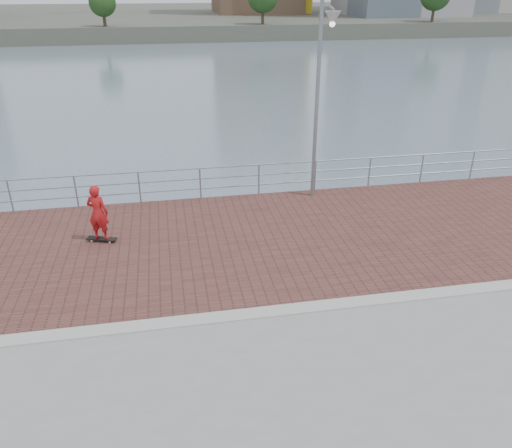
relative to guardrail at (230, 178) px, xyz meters
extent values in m
plane|color=slate|center=(0.00, -7.00, -2.69)|extent=(400.00, 400.00, 0.00)
cube|color=brown|center=(0.00, -3.40, -0.68)|extent=(40.00, 6.80, 0.02)
cube|color=#B7B5AD|center=(0.00, -7.00, -0.66)|extent=(40.00, 0.40, 0.06)
cube|color=#4C5142|center=(0.00, 115.50, -1.44)|extent=(320.00, 95.00, 2.50)
cylinder|color=#8C9EA8|center=(-7.18, 0.00, -0.14)|extent=(0.06, 0.06, 1.10)
cylinder|color=#8C9EA8|center=(-5.13, 0.00, -0.14)|extent=(0.06, 0.06, 1.10)
cylinder|color=#8C9EA8|center=(-3.08, 0.00, -0.14)|extent=(0.06, 0.06, 1.10)
cylinder|color=#8C9EA8|center=(-1.03, 0.00, -0.14)|extent=(0.06, 0.06, 1.10)
cylinder|color=#8C9EA8|center=(1.03, 0.00, -0.14)|extent=(0.06, 0.06, 1.10)
cylinder|color=#8C9EA8|center=(3.08, 0.00, -0.14)|extent=(0.06, 0.06, 1.10)
cylinder|color=#8C9EA8|center=(5.13, 0.00, -0.14)|extent=(0.06, 0.06, 1.10)
cylinder|color=#8C9EA8|center=(7.18, 0.00, -0.14)|extent=(0.06, 0.06, 1.10)
cylinder|color=#8C9EA8|center=(9.24, 0.00, -0.14)|extent=(0.06, 0.06, 1.10)
cylinder|color=#8C9EA8|center=(0.00, 0.00, 0.41)|extent=(39.00, 0.05, 0.05)
cylinder|color=#8C9EA8|center=(0.00, 0.00, 0.03)|extent=(39.00, 0.05, 0.05)
cylinder|color=#8C9EA8|center=(0.00, 0.00, -0.33)|extent=(39.00, 0.05, 0.05)
cylinder|color=gray|center=(2.84, -0.50, 2.49)|extent=(0.13, 0.13, 6.36)
cone|color=#B2B2AD|center=(2.84, -1.56, 5.46)|extent=(0.47, 0.47, 0.37)
cube|color=black|center=(-4.13, -2.72, -0.59)|extent=(0.89, 0.49, 0.03)
cylinder|color=beige|center=(-4.42, -2.70, -0.64)|extent=(0.08, 0.06, 0.07)
cylinder|color=beige|center=(-3.89, -2.88, -0.64)|extent=(0.08, 0.06, 0.07)
cylinder|color=beige|center=(-4.36, -2.55, -0.64)|extent=(0.08, 0.06, 0.07)
cylinder|color=beige|center=(-3.84, -2.74, -0.64)|extent=(0.08, 0.06, 0.07)
imported|color=red|center=(-4.13, -2.72, 0.24)|extent=(0.70, 0.57, 1.65)
cylinder|color=#473323|center=(-10.00, 70.00, 1.39)|extent=(0.50, 0.50, 3.16)
sphere|color=#193814|center=(-10.00, 70.00, 3.20)|extent=(4.06, 4.06, 4.06)
cylinder|color=#473323|center=(15.00, 70.00, 1.73)|extent=(0.50, 0.50, 3.85)
cylinder|color=#473323|center=(45.00, 70.00, 1.82)|extent=(0.50, 0.50, 4.02)
camera|label=1|loc=(-2.06, -16.12, 6.12)|focal=35.00mm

